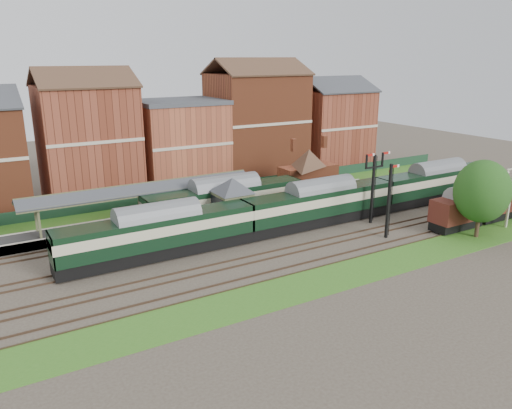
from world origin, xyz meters
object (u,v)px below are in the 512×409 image
dmu_train (321,203)px  platform_railcar (225,200)px  signal_box (233,203)px  goods_van_a (496,202)px  semaphore_bracket (373,184)px

dmu_train → platform_railcar: bearing=143.6°
signal_box → goods_van_a: size_ratio=0.96×
goods_van_a → semaphore_bracket: bearing=154.1°
dmu_train → goods_van_a: (18.87, -9.00, -0.45)m
platform_railcar → signal_box: bearing=-102.6°
signal_box → platform_railcar: 3.38m
signal_box → dmu_train: bearing=-18.8°
semaphore_bracket → goods_van_a: (13.39, -6.50, -2.49)m
dmu_train → goods_van_a: 20.91m
signal_box → goods_van_a: signal_box is taller
semaphore_bracket → dmu_train: 6.36m
semaphore_bracket → platform_railcar: size_ratio=0.42×
dmu_train → signal_box: bearing=161.2°
signal_box → goods_van_a: (28.42, -12.25, -1.05)m
dmu_train → platform_railcar: size_ratio=2.98×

